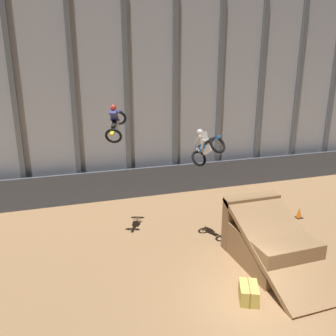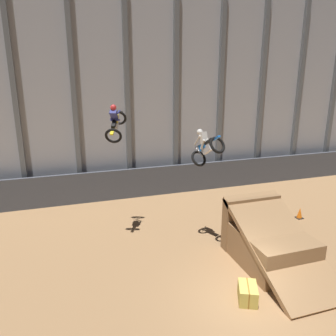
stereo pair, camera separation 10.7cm
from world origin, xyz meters
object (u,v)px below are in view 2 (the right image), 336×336
at_px(dirt_ramp, 267,241).
at_px(traffic_cone_near_ramp, 300,213).
at_px(rider_bike_right_air, 206,147).
at_px(rider_bike_left_air, 115,122).
at_px(hay_bale_trackside, 248,293).

distance_m(dirt_ramp, traffic_cone_near_ramp, 5.08).
xyz_separation_m(rider_bike_right_air, traffic_cone_near_ramp, (5.96, 0.89, -4.16)).
bearing_deg(rider_bike_left_air, rider_bike_right_air, -9.39).
distance_m(traffic_cone_near_ramp, hay_bale_trackside, 7.89).
relative_size(rider_bike_right_air, hay_bale_trackside, 1.68).
distance_m(rider_bike_right_air, hay_bale_trackside, 5.83).
height_order(dirt_ramp, traffic_cone_near_ramp, dirt_ramp).
distance_m(dirt_ramp, rider_bike_left_air, 8.06).
height_order(rider_bike_right_air, hay_bale_trackside, rider_bike_right_air).
bearing_deg(rider_bike_left_air, hay_bale_trackside, -41.23).
relative_size(dirt_ramp, rider_bike_right_air, 2.69).
xyz_separation_m(rider_bike_left_air, rider_bike_right_air, (3.42, -1.97, -0.91)).
xyz_separation_m(dirt_ramp, traffic_cone_near_ramp, (4.08, 2.98, -0.56)).
distance_m(dirt_ramp, rider_bike_right_air, 4.57).
bearing_deg(dirt_ramp, rider_bike_right_air, 131.93).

